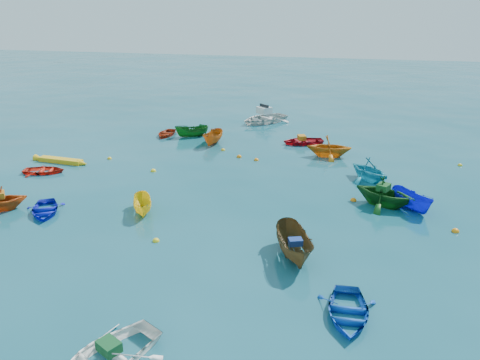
% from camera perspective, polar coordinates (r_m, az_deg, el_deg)
% --- Properties ---
extents(ground, '(160.00, 160.00, 0.00)m').
position_cam_1_polar(ground, '(23.75, -2.93, -5.02)').
color(ground, '#0B4550').
rests_on(ground, ground).
extents(dinghy_blue_sw, '(3.15, 3.41, 0.58)m').
position_cam_1_polar(dinghy_blue_sw, '(26.64, -22.66, -3.74)').
color(dinghy_blue_sw, '#0E18B8').
rests_on(dinghy_blue_sw, ground).
extents(sampan_brown_mid, '(2.50, 3.77, 1.37)m').
position_cam_1_polar(sampan_brown_mid, '(20.67, 6.59, -9.30)').
color(sampan_brown_mid, '#513C1D').
rests_on(sampan_brown_mid, ground).
extents(dinghy_blue_se, '(2.36, 3.16, 0.62)m').
position_cam_1_polar(dinghy_blue_se, '(17.49, 12.95, -15.90)').
color(dinghy_blue_se, '#0D43AC').
rests_on(dinghy_blue_se, ground).
extents(dinghy_orange_w, '(3.57, 3.51, 1.42)m').
position_cam_1_polar(dinghy_orange_w, '(27.99, -27.10, -3.30)').
color(dinghy_orange_w, '#BF4A11').
rests_on(dinghy_orange_w, ground).
extents(sampan_yellow_mid, '(1.97, 2.67, 0.97)m').
position_cam_1_polar(sampan_yellow_mid, '(25.20, -11.69, -3.88)').
color(sampan_yellow_mid, yellow).
rests_on(sampan_yellow_mid, ground).
extents(dinghy_cyan_se, '(3.81, 3.82, 1.53)m').
position_cam_1_polar(dinghy_cyan_se, '(30.28, 15.37, 0.02)').
color(dinghy_cyan_se, teal).
rests_on(dinghy_cyan_se, ground).
extents(dinghy_red_nw, '(3.02, 2.49, 0.54)m').
position_cam_1_polar(dinghy_red_nw, '(32.99, -22.75, 0.81)').
color(dinghy_red_nw, red).
rests_on(dinghy_red_nw, ground).
extents(sampan_orange_n, '(1.28, 3.04, 1.16)m').
position_cam_1_polar(sampan_orange_n, '(36.93, -3.26, 4.42)').
color(sampan_orange_n, '#B85911').
rests_on(sampan_orange_n, ground).
extents(dinghy_green_n, '(4.17, 3.95, 1.73)m').
position_cam_1_polar(dinghy_green_n, '(26.68, 17.06, -2.98)').
color(dinghy_green_n, '#114C15').
rests_on(dinghy_green_n, ground).
extents(dinghy_red_ne, '(3.80, 3.29, 0.66)m').
position_cam_1_polar(dinghy_red_ne, '(37.22, 7.65, 4.40)').
color(dinghy_red_ne, '#AF0E18').
rests_on(dinghy_red_ne, ground).
extents(sampan_blue_far, '(2.55, 2.92, 1.10)m').
position_cam_1_polar(sampan_blue_far, '(26.74, 20.07, -3.29)').
color(sampan_blue_far, '#1118DB').
rests_on(sampan_blue_far, ground).
extents(dinghy_red_far, '(1.90, 2.65, 0.55)m').
position_cam_1_polar(dinghy_red_far, '(39.79, -8.98, 5.39)').
color(dinghy_red_far, '#A4280D').
rests_on(dinghy_red_far, ground).
extents(dinghy_orange_far, '(3.37, 2.98, 1.66)m').
position_cam_1_polar(dinghy_orange_far, '(34.35, 10.73, 2.84)').
color(dinghy_orange_far, '#C86D12').
rests_on(dinghy_orange_far, ground).
extents(sampan_green_far, '(2.95, 2.30, 1.08)m').
position_cam_1_polar(sampan_green_far, '(39.14, -5.86, 5.28)').
color(sampan_green_far, '#145717').
rests_on(sampan_green_far, ground).
extents(kayak_yellow, '(4.01, 0.86, 0.40)m').
position_cam_1_polar(kayak_yellow, '(34.73, -20.98, 2.01)').
color(kayak_yellow, gold).
rests_on(kayak_yellow, ground).
extents(motorboat_white, '(5.64, 5.82, 1.58)m').
position_cam_1_polar(motorboat_white, '(43.93, 2.94, 7.05)').
color(motorboat_white, silver).
rests_on(motorboat_white, ground).
extents(tarp_green_a, '(0.86, 0.79, 0.34)m').
position_cam_1_polar(tarp_green_a, '(15.57, -15.69, -18.95)').
color(tarp_green_a, '#134C23').
rests_on(tarp_green_a, dinghy_white_near).
extents(tarp_blue_a, '(0.68, 0.60, 0.27)m').
position_cam_1_polar(tarp_blue_a, '(20.14, 6.78, -7.49)').
color(tarp_blue_a, navy).
rests_on(tarp_blue_a, sampan_brown_mid).
extents(tarp_green_b, '(0.82, 0.91, 0.36)m').
position_cam_1_polar(tarp_green_b, '(26.33, 17.10, -0.84)').
color(tarp_green_b, '#124A1A').
rests_on(tarp_green_b, dinghy_green_n).
extents(tarp_orange_b, '(0.80, 0.90, 0.36)m').
position_cam_1_polar(tarp_orange_b, '(37.06, 7.54, 5.15)').
color(tarp_orange_b, '#BB6B13').
rests_on(tarp_orange_b, dinghy_red_ne).
extents(buoy_ye_a, '(0.32, 0.32, 0.32)m').
position_cam_1_polar(buoy_ye_a, '(22.13, -10.20, -7.36)').
color(buoy_ye_a, yellow).
rests_on(buoy_ye_a, ground).
extents(buoy_or_b, '(0.34, 0.34, 0.34)m').
position_cam_1_polar(buoy_or_b, '(26.87, 13.66, -2.46)').
color(buoy_or_b, orange).
rests_on(buoy_or_b, ground).
extents(buoy_ye_b, '(0.35, 0.35, 0.35)m').
position_cam_1_polar(buoy_ye_b, '(31.21, -10.52, 1.04)').
color(buoy_ye_b, yellow).
rests_on(buoy_ye_b, ground).
extents(buoy_or_c, '(0.37, 0.37, 0.37)m').
position_cam_1_polar(buoy_or_c, '(33.57, -0.12, 2.79)').
color(buoy_or_c, orange).
rests_on(buoy_or_c, ground).
extents(buoy_ye_c, '(0.31, 0.31, 0.31)m').
position_cam_1_polar(buoy_ye_c, '(35.21, -2.08, 3.63)').
color(buoy_ye_c, gold).
rests_on(buoy_ye_c, ground).
extents(buoy_or_d, '(0.36, 0.36, 0.36)m').
position_cam_1_polar(buoy_or_d, '(24.91, 24.76, -5.75)').
color(buoy_or_d, orange).
rests_on(buoy_or_d, ground).
extents(buoy_ye_d, '(0.31, 0.31, 0.31)m').
position_cam_1_polar(buoy_ye_d, '(34.46, -15.62, 2.49)').
color(buoy_ye_d, gold).
rests_on(buoy_ye_d, ground).
extents(buoy_or_e, '(0.34, 0.34, 0.34)m').
position_cam_1_polar(buoy_or_e, '(32.90, 2.00, 2.41)').
color(buoy_or_e, orange).
rests_on(buoy_or_e, ground).
extents(buoy_ye_e, '(0.30, 0.30, 0.30)m').
position_cam_1_polar(buoy_ye_e, '(35.13, 25.22, 1.59)').
color(buoy_ye_e, gold).
rests_on(buoy_ye_e, ground).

